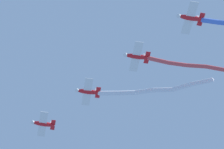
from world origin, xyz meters
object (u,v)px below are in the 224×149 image
(airplane_lead, at_px, (43,124))
(airplane_slot, at_px, (190,18))
(airplane_left_wing, at_px, (88,92))
(airplane_right_wing, at_px, (136,56))

(airplane_lead, distance_m, airplane_slot, 32.48)
(airplane_left_wing, bearing_deg, airplane_slot, 130.75)
(airplane_left_wing, height_order, airplane_right_wing, airplane_right_wing)
(airplane_lead, relative_size, airplane_left_wing, 0.98)
(airplane_lead, height_order, airplane_left_wing, airplane_left_wing)
(airplane_lead, height_order, airplane_slot, airplane_slot)
(airplane_slot, bearing_deg, airplane_left_wing, -51.35)
(airplane_left_wing, bearing_deg, airplane_right_wing, 130.75)
(airplane_lead, relative_size, airplane_slot, 1.00)
(airplane_lead, xyz_separation_m, airplane_right_wing, (5.23, 21.00, 0.50))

